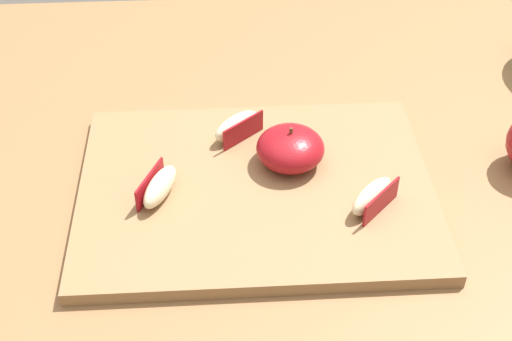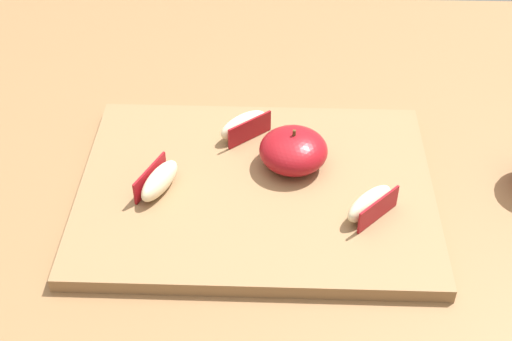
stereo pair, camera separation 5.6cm
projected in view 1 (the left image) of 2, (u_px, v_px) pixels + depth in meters
name	position (u px, v px, depth m)	size (l,w,h in m)	color
dining_table	(308.00, 213.00, 0.95)	(1.20, 0.78, 0.76)	brown
cutting_board	(256.00, 190.00, 0.80)	(0.39, 0.29, 0.02)	olive
apple_half_skin_up	(290.00, 148.00, 0.81)	(0.08, 0.08, 0.05)	maroon
apple_wedge_front	(159.00, 187.00, 0.77)	(0.05, 0.07, 0.03)	beige
apple_wedge_middle	(237.00, 126.00, 0.85)	(0.06, 0.06, 0.03)	beige
apple_wedge_back	(373.00, 197.00, 0.76)	(0.06, 0.06, 0.03)	beige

